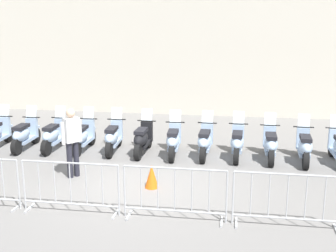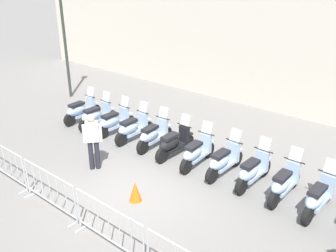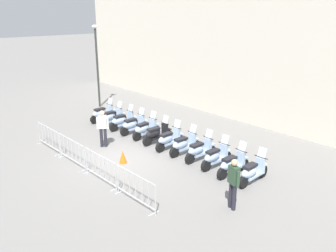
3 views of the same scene
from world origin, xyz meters
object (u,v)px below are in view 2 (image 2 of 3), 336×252
(motorcycle_0, at_px, (81,110))
(motorcycle_9, at_px, (284,183))
(motorcycle_5, at_px, (174,143))
(officer_mid_plaza, at_px, (93,138))
(motorcycle_3, at_px, (133,128))
(street_lamp, at_px, (63,27))
(motorcycle_10, at_px, (318,197))
(barrier_segment_2, at_px, (109,227))
(motorcycle_2, at_px, (114,122))
(motorcycle_6, at_px, (197,152))
(traffic_cone, at_px, (135,191))
(barrier_segment_1, at_px, (50,191))
(motorcycle_1, at_px, (96,116))
(motorcycle_7, at_px, (223,161))
(motorcycle_8, at_px, (253,171))
(motorcycle_4, at_px, (153,135))
(barrier_segment_0, at_px, (5,163))

(motorcycle_0, xyz_separation_m, motorcycle_9, (7.96, 1.37, 0.00))
(motorcycle_0, distance_m, motorcycle_5, 4.48)
(motorcycle_5, bearing_deg, officer_mid_plaza, -112.92)
(motorcycle_3, bearing_deg, street_lamp, 174.02)
(motorcycle_3, distance_m, motorcycle_10, 6.28)
(motorcycle_10, height_order, barrier_segment_2, motorcycle_10)
(motorcycle_2, height_order, barrier_segment_2, motorcycle_2)
(motorcycle_6, relative_size, officer_mid_plaza, 0.99)
(barrier_segment_2, bearing_deg, traffic_cone, 125.15)
(motorcycle_5, relative_size, barrier_segment_2, 0.86)
(motorcycle_0, height_order, barrier_segment_1, motorcycle_0)
(motorcycle_1, bearing_deg, motorcycle_9, 9.87)
(motorcycle_7, height_order, officer_mid_plaza, officer_mid_plaza)
(motorcycle_10, bearing_deg, motorcycle_8, -174.39)
(motorcycle_4, height_order, barrier_segment_0, motorcycle_4)
(motorcycle_1, height_order, traffic_cone, motorcycle_1)
(motorcycle_0, height_order, traffic_cone, motorcycle_0)
(motorcycle_9, relative_size, barrier_segment_2, 0.86)
(motorcycle_4, height_order, street_lamp, street_lamp)
(traffic_cone, bearing_deg, street_lamp, 162.74)
(motorcycle_0, relative_size, barrier_segment_1, 0.86)
(motorcycle_2, relative_size, barrier_segment_1, 0.86)
(barrier_segment_2, xyz_separation_m, street_lamp, (-9.48, 4.05, 2.57))
(motorcycle_9, bearing_deg, motorcycle_2, -170.62)
(motorcycle_5, bearing_deg, motorcycle_7, 9.68)
(motorcycle_9, bearing_deg, motorcycle_7, -171.03)
(motorcycle_6, height_order, motorcycle_8, same)
(motorcycle_0, relative_size, motorcycle_6, 1.00)
(traffic_cone, bearing_deg, barrier_segment_1, -121.56)
(motorcycle_7, distance_m, barrier_segment_0, 6.06)
(street_lamp, bearing_deg, traffic_cone, -17.26)
(motorcycle_0, bearing_deg, motorcycle_8, 10.10)
(motorcycle_7, relative_size, barrier_segment_2, 0.86)
(barrier_segment_0, bearing_deg, motorcycle_2, 99.00)
(motorcycle_3, bearing_deg, barrier_segment_0, -93.48)
(motorcycle_9, bearing_deg, motorcycle_3, -170.79)
(motorcycle_3, distance_m, motorcycle_8, 4.49)
(motorcycle_3, xyz_separation_m, motorcycle_4, (0.88, 0.19, 0.00))
(motorcycle_7, bearing_deg, motorcycle_8, 10.94)
(barrier_segment_2, xyz_separation_m, traffic_cone, (-1.00, 1.42, -0.25))
(motorcycle_8, bearing_deg, motorcycle_1, -169.72)
(barrier_segment_1, distance_m, traffic_cone, 2.08)
(motorcycle_7, bearing_deg, barrier_segment_2, -84.83)
(motorcycle_4, xyz_separation_m, motorcycle_5, (0.89, 0.09, 0.00))
(barrier_segment_1, bearing_deg, motorcycle_2, 126.62)
(motorcycle_2, bearing_deg, motorcycle_5, 9.46)
(motorcycle_5, xyz_separation_m, street_lamp, (-7.34, 0.30, 2.64))
(motorcycle_4, relative_size, officer_mid_plaza, 0.99)
(motorcycle_0, height_order, motorcycle_1, same)
(motorcycle_10, distance_m, officer_mid_plaza, 6.15)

